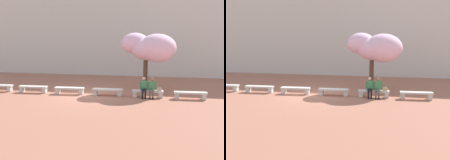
# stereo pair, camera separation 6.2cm
# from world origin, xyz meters

# --- Properties ---
(ground_plane) EXTENTS (100.00, 100.00, 0.00)m
(ground_plane) POSITION_xyz_m (0.00, 0.00, 0.00)
(ground_plane) COLOR #9E604C
(building_facade) EXTENTS (29.70, 4.00, 8.30)m
(building_facade) POSITION_xyz_m (0.00, 10.41, 4.15)
(building_facade) COLOR beige
(building_facade) RESTS_ON ground
(stone_bench_near_west) EXTENTS (1.96, 0.52, 0.45)m
(stone_bench_near_west) POSITION_xyz_m (-3.87, 0.00, 0.31)
(stone_bench_near_west) COLOR beige
(stone_bench_near_west) RESTS_ON ground
(stone_bench_center) EXTENTS (1.96, 0.52, 0.45)m
(stone_bench_center) POSITION_xyz_m (-1.29, 0.00, 0.31)
(stone_bench_center) COLOR beige
(stone_bench_center) RESTS_ON ground
(stone_bench_near_east) EXTENTS (1.96, 0.52, 0.45)m
(stone_bench_near_east) POSITION_xyz_m (1.29, 0.00, 0.31)
(stone_bench_near_east) COLOR beige
(stone_bench_near_east) RESTS_ON ground
(stone_bench_east_end) EXTENTS (1.96, 0.52, 0.45)m
(stone_bench_east_end) POSITION_xyz_m (3.87, 0.00, 0.31)
(stone_bench_east_end) COLOR beige
(stone_bench_east_end) RESTS_ON ground
(stone_bench_far_east) EXTENTS (1.96, 0.52, 0.45)m
(stone_bench_far_east) POSITION_xyz_m (6.45, 0.00, 0.31)
(stone_bench_far_east) COLOR beige
(stone_bench_far_east) RESTS_ON ground
(person_seated_left) EXTENTS (0.51, 0.71, 1.29)m
(person_seated_left) POSITION_xyz_m (3.62, -0.05, 0.70)
(person_seated_left) COLOR black
(person_seated_left) RESTS_ON ground
(person_seated_right) EXTENTS (0.51, 0.70, 1.29)m
(person_seated_right) POSITION_xyz_m (4.13, -0.05, 0.70)
(person_seated_right) COLOR black
(person_seated_right) RESTS_ON ground
(handbag) EXTENTS (0.30, 0.15, 0.34)m
(handbag) POSITION_xyz_m (4.58, 0.02, 0.58)
(handbag) COLOR tan
(handbag) RESTS_ON stone_bench_east_end
(cherry_tree_main) EXTENTS (3.84, 2.48, 4.03)m
(cherry_tree_main) POSITION_xyz_m (3.76, 2.15, 3.03)
(cherry_tree_main) COLOR #513828
(cherry_tree_main) RESTS_ON ground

